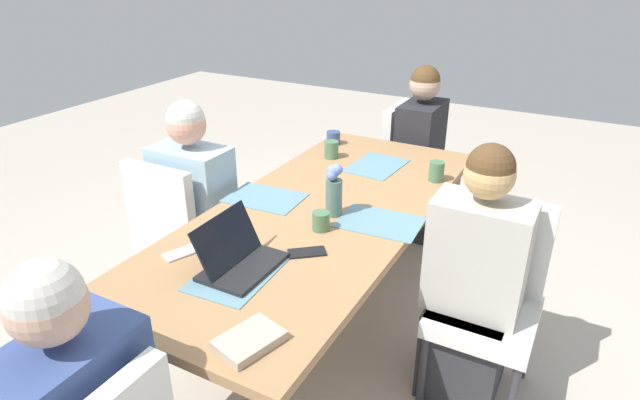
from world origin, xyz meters
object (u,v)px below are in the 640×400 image
at_px(flower_vase, 334,188).
at_px(coffee_mug_centre_left, 331,149).
at_px(coffee_mug_near_left, 333,138).
at_px(phone_black, 307,252).
at_px(dining_table, 320,224).
at_px(chair_far_left_far, 180,229).
at_px(coffee_mug_near_right, 321,221).
at_px(book_red_cover, 249,340).
at_px(person_near_left_near, 472,291).
at_px(phone_silver, 182,253).
at_px(person_head_right_right_near, 418,164).
at_px(chair_near_left_near, 490,291).
at_px(laptop_head_left_left_mid, 238,258).
at_px(person_far_left_far, 197,222).
at_px(coffee_mug_centre_right, 437,171).
at_px(chair_head_right_right_near, 411,163).

xyz_separation_m(flower_vase, coffee_mug_centre_left, (0.65, 0.35, -0.08)).
bearing_deg(coffee_mug_near_left, coffee_mug_centre_left, -155.57).
height_order(coffee_mug_near_left, coffee_mug_centre_left, coffee_mug_centre_left).
bearing_deg(phone_black, dining_table, -108.42).
bearing_deg(chair_far_left_far, coffee_mug_centre_left, -35.31).
bearing_deg(dining_table, chair_far_left_far, 97.99).
bearing_deg(coffee_mug_centre_left, coffee_mug_near_right, -155.64).
bearing_deg(book_red_cover, person_near_left_near, -11.23).
bearing_deg(coffee_mug_near_right, phone_silver, 138.38).
bearing_deg(chair_far_left_far, person_head_right_right_near, -29.40).
relative_size(dining_table, flower_vase, 8.64).
relative_size(chair_near_left_near, book_red_cover, 4.50).
bearing_deg(coffee_mug_near_right, laptop_head_left_left_mid, 162.81).
bearing_deg(person_near_left_near, chair_far_left_far, 95.26).
xyz_separation_m(person_far_left_far, flower_vase, (0.02, -0.82, 0.36)).
bearing_deg(book_red_cover, laptop_head_left_left_mid, 55.84).
relative_size(laptop_head_left_left_mid, coffee_mug_centre_left, 3.17).
bearing_deg(person_head_right_right_near, person_far_left_far, 151.16).
bearing_deg(book_red_cover, chair_far_left_far, 67.52).
bearing_deg(phone_black, coffee_mug_near_left, -106.72).
bearing_deg(coffee_mug_near_left, chair_far_left_far, 155.93).
bearing_deg(book_red_cover, coffee_mug_near_right, 27.15).
xyz_separation_m(person_near_left_near, coffee_mug_near_left, (0.82, 1.10, 0.27)).
bearing_deg(person_far_left_far, dining_table, -87.11).
relative_size(dining_table, coffee_mug_near_left, 25.56).
relative_size(dining_table, phone_silver, 14.38).
bearing_deg(phone_silver, coffee_mug_near_left, -155.27).
distance_m(flower_vase, coffee_mug_near_right, 0.18).
distance_m(book_red_cover, phone_silver, 0.64).
distance_m(dining_table, coffee_mug_centre_right, 0.71).
distance_m(coffee_mug_centre_right, phone_black, 0.99).
relative_size(person_far_left_far, phone_silver, 7.97).
distance_m(coffee_mug_centre_right, book_red_cover, 1.53).
height_order(person_near_left_near, coffee_mug_centre_left, person_near_left_near).
xyz_separation_m(chair_head_right_right_near, coffee_mug_near_left, (-0.57, 0.32, 0.30)).
relative_size(chair_head_right_right_near, coffee_mug_near_right, 11.01).
relative_size(chair_far_left_far, laptop_head_left_left_mid, 2.81).
xyz_separation_m(flower_vase, coffee_mug_near_left, (0.87, 0.45, -0.09)).
height_order(coffee_mug_centre_left, coffee_mug_centre_right, coffee_mug_centre_right).
bearing_deg(coffee_mug_centre_left, person_near_left_near, -121.19).
relative_size(chair_head_right_right_near, phone_silver, 6.00).
xyz_separation_m(chair_near_left_near, coffee_mug_centre_right, (0.49, 0.42, 0.31)).
distance_m(person_near_left_near, phone_silver, 1.23).
bearing_deg(coffee_mug_near_right, phone_black, -167.33).
bearing_deg(coffee_mug_centre_left, phone_black, -157.87).
xyz_separation_m(chair_near_left_near, laptop_head_left_left_mid, (-0.69, 0.83, 0.30)).
bearing_deg(chair_far_left_far, phone_silver, -134.87).
xyz_separation_m(person_far_left_far, coffee_mug_centre_right, (0.63, -1.11, 0.28)).
bearing_deg(book_red_cover, coffee_mug_near_left, 34.56).
relative_size(coffee_mug_near_left, coffee_mug_near_right, 1.03).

